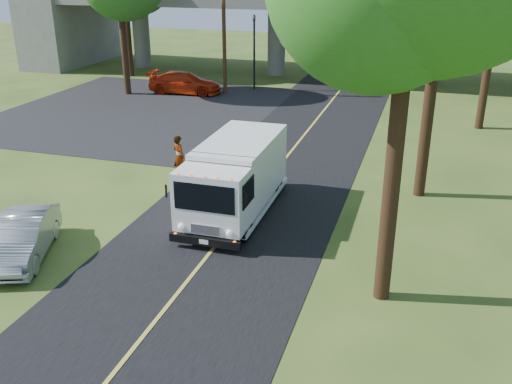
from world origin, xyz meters
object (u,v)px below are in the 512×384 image
at_px(silver_sedan, 22,238).
at_px(pedestrian, 179,156).
at_px(red_sedan, 185,83).
at_px(traffic_signal, 254,44).
at_px(utility_pole, 224,26).
at_px(step_van, 236,176).

height_order(silver_sedan, pedestrian, pedestrian).
bearing_deg(silver_sedan, red_sedan, 79.79).
bearing_deg(traffic_signal, pedestrian, -83.01).
xyz_separation_m(red_sedan, silver_sedan, (4.73, -23.38, -0.07)).
height_order(utility_pole, red_sedan, utility_pole).
height_order(traffic_signal, red_sedan, traffic_signal).
height_order(step_van, silver_sedan, step_van).
xyz_separation_m(red_sedan, pedestrian, (6.46, -15.33, 0.18)).
bearing_deg(silver_sedan, pedestrian, 56.23).
height_order(traffic_signal, silver_sedan, traffic_signal).
relative_size(utility_pole, step_van, 1.39).
xyz_separation_m(step_van, silver_sedan, (-5.31, -5.14, -0.80)).
height_order(utility_pole, silver_sedan, utility_pole).
xyz_separation_m(utility_pole, red_sedan, (-2.76, -0.62, -3.86)).
distance_m(traffic_signal, step_van, 21.72).
distance_m(red_sedan, pedestrian, 16.64).
distance_m(step_van, pedestrian, 4.65).
relative_size(red_sedan, silver_sedan, 1.25).
height_order(red_sedan, pedestrian, pedestrian).
bearing_deg(red_sedan, utility_pole, -81.13).
bearing_deg(traffic_signal, step_van, -74.52).
bearing_deg(red_sedan, traffic_signal, -62.16).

